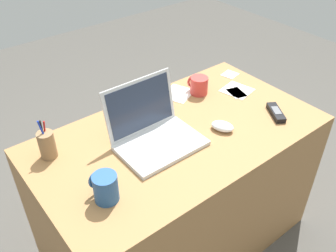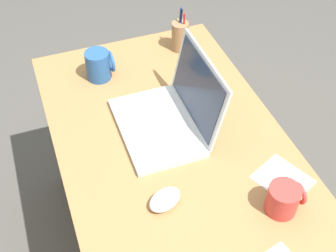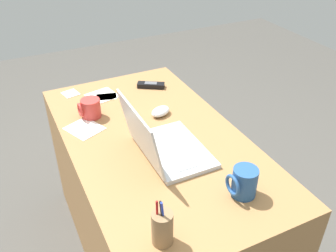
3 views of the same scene
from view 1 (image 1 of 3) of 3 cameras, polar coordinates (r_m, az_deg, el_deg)
ground_plane at (r=2.10m, az=1.35°, el=-16.69°), size 6.00×6.00×0.00m
desk at (r=1.83m, az=1.50°, el=-9.95°), size 1.26×0.70×0.72m
laptop at (r=1.51m, az=-2.16°, el=-0.92°), size 0.34×0.28×0.24m
computer_mouse at (r=1.61m, az=8.39°, el=-0.04°), size 0.10×0.12×0.04m
coffee_mug_white at (r=1.29m, az=-9.66°, el=-9.26°), size 0.09×0.10×0.11m
coffee_mug_tall at (r=1.84m, az=4.73°, el=6.29°), size 0.09×0.10×0.09m
cordless_phone at (r=1.76m, az=16.30°, el=2.00°), size 0.11×0.14×0.03m
pen_holder at (r=1.51m, az=-18.13°, el=-2.74°), size 0.06×0.06×0.17m
paper_note_near_laptop at (r=2.05m, az=9.54°, el=7.84°), size 0.09×0.09×0.00m
paper_note_left at (r=1.85m, az=1.57°, el=5.02°), size 0.19×0.18×0.00m
paper_note_right at (r=1.89m, az=10.50°, el=5.04°), size 0.09×0.11×0.00m
paper_note_front at (r=1.91m, az=10.58°, el=5.45°), size 0.16×0.16×0.00m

